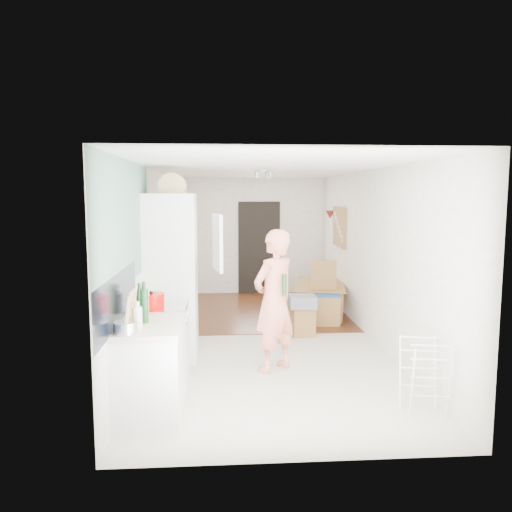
{
  "coord_description": "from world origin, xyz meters",
  "views": [
    {
      "loc": [
        -0.61,
        -7.24,
        2.12
      ],
      "look_at": [
        -0.09,
        0.2,
        1.22
      ],
      "focal_mm": 35.0,
      "sensor_mm": 36.0,
      "label": 1
    }
  ],
  "objects": [
    {
      "name": "floor",
      "position": [
        0.0,
        0.0,
        0.0
      ],
      "size": [
        3.2,
        7.0,
        0.01
      ],
      "primitive_type": "cube",
      "color": "#BAB6A0",
      "rests_on": "ground"
    },
    {
      "name": "dining_chair",
      "position": [
        1.09,
        0.77,
        0.52
      ],
      "size": [
        0.46,
        0.46,
        1.05
      ],
      "primitive_type": null,
      "rotation": [
        0.0,
        0.0,
        -0.04
      ],
      "color": "#986237",
      "rests_on": "floor"
    },
    {
      "name": "stool",
      "position": [
        0.61,
        0.15,
        0.22
      ],
      "size": [
        0.37,
        0.37,
        0.44
      ],
      "primitive_type": null,
      "rotation": [
        0.0,
        0.0,
        0.11
      ],
      "color": "#986237",
      "rests_on": "floor"
    },
    {
      "name": "steel_pan",
      "position": [
        -1.46,
        -2.9,
        0.97
      ],
      "size": [
        0.23,
        0.23,
        0.11
      ],
      "primitive_type": "cylinder",
      "rotation": [
        0.0,
        0.0,
        0.09
      ],
      "color": "silver",
      "rests_on": "worktop"
    },
    {
      "name": "fridge_housing",
      "position": [
        -1.27,
        -0.78,
        1.07
      ],
      "size": [
        0.66,
        0.66,
        2.15
      ],
      "primitive_type": "cube",
      "color": "white",
      "rests_on": "room_shell"
    },
    {
      "name": "base_cabinet",
      "position": [
        -1.3,
        -2.55,
        0.43
      ],
      "size": [
        0.6,
        0.9,
        0.86
      ],
      "primitive_type": "cube",
      "color": "white",
      "rests_on": "room_shell"
    },
    {
      "name": "grey_drape",
      "position": [
        0.61,
        0.12,
        0.53
      ],
      "size": [
        0.41,
        0.41,
        0.18
      ],
      "primitive_type": "cube",
      "rotation": [
        0.0,
        0.0,
        -0.03
      ],
      "color": "slate",
      "rests_on": "stool"
    },
    {
      "name": "cooker_top",
      "position": [
        -1.3,
        -1.8,
        0.9
      ],
      "size": [
        0.6,
        0.6,
        0.04
      ],
      "primitive_type": "cube",
      "color": "silver",
      "rests_on": "room_shell"
    },
    {
      "name": "wall_sconce",
      "position": [
        1.54,
        2.55,
        1.75
      ],
      "size": [
        0.18,
        0.18,
        0.16
      ],
      "primitive_type": "cone",
      "color": "maroon",
      "rests_on": "room_shell"
    },
    {
      "name": "fridge_door",
      "position": [
        -0.66,
        -1.08,
        1.55
      ],
      "size": [
        0.14,
        0.56,
        0.7
      ],
      "primitive_type": "cube",
      "rotation": [
        0.0,
        0.0,
        -1.4
      ],
      "color": "white",
      "rests_on": "room_shell"
    },
    {
      "name": "red_casserole",
      "position": [
        -1.36,
        -1.95,
        1.0
      ],
      "size": [
        0.31,
        0.31,
        0.17
      ],
      "primitive_type": "cylinder",
      "rotation": [
        0.0,
        0.0,
        -0.11
      ],
      "color": "#D70400",
      "rests_on": "cooker_top"
    },
    {
      "name": "doorway_recess",
      "position": [
        0.2,
        3.48,
        1.0
      ],
      "size": [
        0.9,
        0.04,
        2.0
      ],
      "primitive_type": "cube",
      "color": "black",
      "rests_on": "room_shell"
    },
    {
      "name": "worktop",
      "position": [
        -1.3,
        -2.55,
        0.89
      ],
      "size": [
        0.62,
        0.92,
        0.06
      ],
      "primitive_type": "cube",
      "color": "beige",
      "rests_on": "room_shell"
    },
    {
      "name": "sage_wall_panel",
      "position": [
        -1.59,
        -2.0,
        1.85
      ],
      "size": [
        0.02,
        3.0,
        1.3
      ],
      "primitive_type": "cube",
      "color": "gray",
      "rests_on": "room_shell"
    },
    {
      "name": "tile_splashback",
      "position": [
        -1.59,
        -2.55,
        1.15
      ],
      "size": [
        0.02,
        1.9,
        0.5
      ],
      "primitive_type": "cube",
      "color": "black",
      "rests_on": "room_shell"
    },
    {
      "name": "bottle_b",
      "position": [
        -1.46,
        -2.14,
        1.05
      ],
      "size": [
        0.07,
        0.07,
        0.25
      ],
      "primitive_type": "cylinder",
      "rotation": [
        0.0,
        0.0,
        0.23
      ],
      "color": "#153C1B",
      "rests_on": "worktop"
    },
    {
      "name": "bread_bin",
      "position": [
        -1.23,
        -0.72,
        2.24
      ],
      "size": [
        0.43,
        0.42,
        0.19
      ],
      "primitive_type": null,
      "rotation": [
        0.0,
        0.0,
        0.25
      ],
      "color": "tan",
      "rests_on": "fridge_housing"
    },
    {
      "name": "person",
      "position": [
        0.02,
        -1.36,
        1.02
      ],
      "size": [
        0.88,
        0.85,
        2.04
      ],
      "primitive_type": "imported",
      "rotation": [
        0.0,
        0.0,
        3.85
      ],
      "color": "#F18369",
      "rests_on": "floor"
    },
    {
      "name": "pinboard",
      "position": [
        1.58,
        1.9,
        1.55
      ],
      "size": [
        0.03,
        0.9,
        0.7
      ],
      "primitive_type": "cube",
      "color": "tan",
      "rests_on": "room_shell"
    },
    {
      "name": "pepper_mill_back",
      "position": [
        -1.45,
        -2.02,
        1.03
      ],
      "size": [
        0.07,
        0.07,
        0.23
      ],
      "primitive_type": "cylinder",
      "rotation": [
        0.0,
        0.0,
        -0.1
      ],
      "color": "tan",
      "rests_on": "worktop"
    },
    {
      "name": "pinboard_frame",
      "position": [
        1.57,
        1.9,
        1.55
      ],
      "size": [
        0.0,
        0.94,
        0.74
      ],
      "primitive_type": "cube",
      "color": "#986237",
      "rests_on": "room_shell"
    },
    {
      "name": "held_bottle",
      "position": [
        0.12,
        -1.5,
        1.08
      ],
      "size": [
        0.06,
        0.06,
        0.26
      ],
      "primitive_type": "cylinder",
      "color": "#153C1B",
      "rests_on": "person"
    },
    {
      "name": "dining_table",
      "position": [
        1.18,
        1.5,
        0.23
      ],
      "size": [
        0.98,
        1.44,
        0.46
      ],
      "primitive_type": "imported",
      "rotation": [
        0.0,
        0.0,
        1.37
      ],
      "color": "#986237",
      "rests_on": "floor"
    },
    {
      "name": "bottle_c",
      "position": [
        -1.37,
        -2.76,
        1.02
      ],
      "size": [
        0.09,
        0.09,
        0.2
      ],
      "primitive_type": "cylinder",
      "rotation": [
        0.0,
        0.0,
        -0.09
      ],
      "color": "beige",
      "rests_on": "worktop"
    },
    {
      "name": "range_cooker",
      "position": [
        -1.3,
        -1.8,
        0.44
      ],
      "size": [
        0.6,
        0.6,
        0.88
      ],
      "primitive_type": "cube",
      "color": "white",
      "rests_on": "room_shell"
    },
    {
      "name": "room_shell",
      "position": [
        0.0,
        0.0,
        1.25
      ],
      "size": [
        3.2,
        7.0,
        2.5
      ],
      "primitive_type": null,
      "color": "white",
      "rests_on": "ground"
    },
    {
      "name": "fridge_interior",
      "position": [
        -0.96,
        -0.78,
        1.55
      ],
      "size": [
        0.02,
        0.52,
        0.66
      ],
      "primitive_type": "cube",
      "color": "white",
      "rests_on": "room_shell"
    },
    {
      "name": "chopping_boards",
      "position": [
        -1.43,
        -2.8,
        1.1
      ],
      "size": [
        0.11,
        0.27,
        0.37
      ],
      "primitive_type": null,
      "rotation": [
        0.0,
        0.0,
        -0.28
      ],
      "color": "tan",
      "rests_on": "worktop"
    },
    {
      "name": "pepper_mill_front",
      "position": [
        -1.4,
        -2.07,
        1.04
      ],
      "size": [
        0.08,
        0.08,
        0.23
      ],
      "primitive_type": "cylinder",
      "rotation": [
        0.0,
        0.0,
        0.23
      ],
      "color": "tan",
      "rests_on": "worktop"
    },
    {
      "name": "drying_rack",
      "position": [
        1.36,
        -2.68,
        0.37
      ],
      "size": [
        0.44,
        0.41,
        0.74
      ],
      "primitive_type": null,
      "rotation": [
        0.0,
        0.0,
        -0.19
      ],
      "color": "white",
      "rests_on": "floor"
    },
    {
      "name": "wood_floor_overlay",
      "position": [
        0.0,
        1.85,
        0.01
      ],
      "size": [
        3.2,
        3.3,
        0.01
      ],
      "primitive_type": "cube",
      "color": "#532713",
      "rests_on": "room_shell"
    },
    {
      "name": "bottle_a",
      "position": [
        -1.35,
        -2.52,
        1.08
      ],
      "size": [
        0.08,
        0.08,
        0.32
      ],
      "primitive_type": "cylinder",
      "rotation": [
        0.0,
        0.0,
        0.14
      ],
      "color": "#153C1B",
      "rests_on": "worktop"
    }
  ]
}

